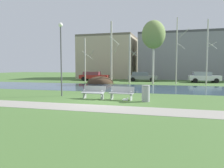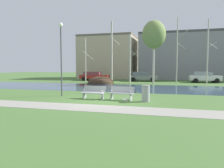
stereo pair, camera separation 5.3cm
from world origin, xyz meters
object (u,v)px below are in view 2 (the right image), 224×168
(bench_left, at_px, (93,92))
(streetlamp, at_px, (61,47))
(parked_van_nearest_red, at_px, (94,76))
(seagull, at_px, (125,100))
(bench_right, at_px, (121,93))
(parked_sedan_second_grey, at_px, (142,76))
(parked_hatch_third_white, at_px, (204,77))
(trash_bin, at_px, (146,93))

(bench_left, relative_size, streetlamp, 0.31)
(parked_van_nearest_red, bearing_deg, seagull, -64.60)
(bench_right, height_order, parked_sedan_second_grey, parked_sedan_second_grey)
(seagull, bearing_deg, bench_left, 164.92)
(seagull, xyz_separation_m, parked_van_nearest_red, (-9.46, 19.92, 0.63))
(seagull, xyz_separation_m, parked_hatch_third_white, (6.99, 19.60, 0.66))
(seagull, height_order, streetlamp, streetlamp)
(parked_van_nearest_red, bearing_deg, streetlamp, -76.83)
(bench_right, distance_m, parked_van_nearest_red, 21.31)
(bench_right, bearing_deg, parked_van_nearest_red, 115.16)
(parked_van_nearest_red, relative_size, parked_hatch_third_white, 1.11)
(trash_bin, bearing_deg, parked_hatch_third_white, 73.25)
(trash_bin, height_order, parked_sedan_second_grey, parked_sedan_second_grey)
(bench_right, bearing_deg, trash_bin, -9.15)
(seagull, height_order, parked_sedan_second_grey, parked_sedan_second_grey)
(seagull, distance_m, parked_sedan_second_grey, 20.19)
(bench_right, height_order, seagull, bench_right)
(seagull, xyz_separation_m, parked_sedan_second_grey, (-1.69, 20.11, 0.62))
(bench_left, relative_size, parked_hatch_third_white, 0.39)
(trash_bin, bearing_deg, seagull, -162.80)
(bench_right, bearing_deg, streetlamp, 171.05)
(bench_left, bearing_deg, parked_van_nearest_red, 110.25)
(streetlamp, bearing_deg, seagull, -15.03)
(seagull, relative_size, parked_hatch_third_white, 0.10)
(parked_van_nearest_red, bearing_deg, trash_bin, -61.38)
(parked_sedan_second_grey, bearing_deg, bench_left, -91.91)
(parked_van_nearest_red, distance_m, parked_hatch_third_white, 16.45)
(bench_right, relative_size, parked_hatch_third_white, 0.39)
(trash_bin, relative_size, parked_sedan_second_grey, 0.23)
(streetlamp, xyz_separation_m, parked_sedan_second_grey, (3.43, 18.74, -2.83))
(streetlamp, relative_size, parked_van_nearest_red, 1.13)
(trash_bin, xyz_separation_m, seagull, (-1.20, -0.37, -0.40))
(trash_bin, height_order, parked_hatch_third_white, parked_hatch_third_white)
(bench_left, relative_size, parked_sedan_second_grey, 0.37)
(parked_sedan_second_grey, bearing_deg, parked_van_nearest_red, -178.57)
(trash_bin, bearing_deg, bench_right, 170.85)
(streetlamp, bearing_deg, parked_sedan_second_grey, 79.64)
(seagull, bearing_deg, parked_van_nearest_red, 115.40)
(bench_right, relative_size, streetlamp, 0.31)
(bench_left, distance_m, trash_bin, 3.56)
(bench_left, xyz_separation_m, streetlamp, (-2.78, 0.74, 3.11))
(trash_bin, relative_size, parked_hatch_third_white, 0.24)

